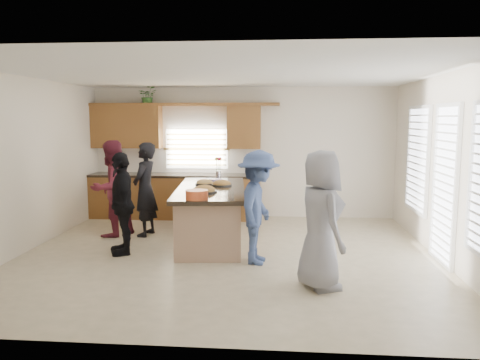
# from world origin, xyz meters

# --- Properties ---
(floor) EXTENTS (6.50, 6.50, 0.00)m
(floor) POSITION_xyz_m (0.00, 0.00, 0.00)
(floor) COLOR beige
(floor) RESTS_ON ground
(room_shell) EXTENTS (6.52, 6.02, 2.81)m
(room_shell) POSITION_xyz_m (0.00, 0.00, 1.90)
(room_shell) COLOR silver
(room_shell) RESTS_ON ground
(back_cabinetry) EXTENTS (4.08, 0.66, 2.46)m
(back_cabinetry) POSITION_xyz_m (-1.47, 2.73, 0.91)
(back_cabinetry) COLOR brown
(back_cabinetry) RESTS_ON ground
(right_wall_glazing) EXTENTS (0.06, 4.00, 2.25)m
(right_wall_glazing) POSITION_xyz_m (3.22, -0.13, 1.34)
(right_wall_glazing) COLOR white
(right_wall_glazing) RESTS_ON ground
(island) EXTENTS (1.40, 2.80, 0.95)m
(island) POSITION_xyz_m (-0.37, 0.81, 0.45)
(island) COLOR tan
(island) RESTS_ON ground
(platter_front) EXTENTS (0.42, 0.42, 0.17)m
(platter_front) POSITION_xyz_m (-0.41, 0.30, 0.98)
(platter_front) COLOR black
(platter_front) RESTS_ON island
(platter_mid) EXTENTS (0.36, 0.36, 0.15)m
(platter_mid) POSITION_xyz_m (-0.21, 1.07, 0.98)
(platter_mid) COLOR black
(platter_mid) RESTS_ON island
(platter_back) EXTENTS (0.34, 0.34, 0.14)m
(platter_back) POSITION_xyz_m (-0.54, 1.18, 0.98)
(platter_back) COLOR black
(platter_back) RESTS_ON island
(salad_bowl) EXTENTS (0.33, 0.33, 0.14)m
(salad_bowl) POSITION_xyz_m (-0.41, -0.38, 1.03)
(salad_bowl) COLOR #DF5628
(salad_bowl) RESTS_ON island
(clear_cup) EXTENTS (0.08, 0.08, 0.11)m
(clear_cup) POSITION_xyz_m (0.09, -0.22, 1.00)
(clear_cup) COLOR white
(clear_cup) RESTS_ON island
(plate_stack) EXTENTS (0.25, 0.25, 0.06)m
(plate_stack) POSITION_xyz_m (-0.39, 1.55, 0.98)
(plate_stack) COLOR #B594D8
(plate_stack) RESTS_ON island
(flower_vase) EXTENTS (0.14, 0.14, 0.42)m
(flower_vase) POSITION_xyz_m (-0.41, 2.07, 1.18)
(flower_vase) COLOR silver
(flower_vase) RESTS_ON island
(potted_plant) EXTENTS (0.45, 0.41, 0.42)m
(potted_plant) POSITION_xyz_m (-2.01, 2.82, 2.61)
(potted_plant) COLOR #376D2B
(potted_plant) RESTS_ON back_cabinetry
(woman_left_back) EXTENTS (0.49, 0.67, 1.71)m
(woman_left_back) POSITION_xyz_m (-1.63, 1.12, 0.85)
(woman_left_back) COLOR black
(woman_left_back) RESTS_ON ground
(woman_left_mid) EXTENTS (1.00, 1.07, 1.75)m
(woman_left_mid) POSITION_xyz_m (-2.23, 1.05, 0.87)
(woman_left_mid) COLOR maroon
(woman_left_mid) RESTS_ON ground
(woman_left_front) EXTENTS (0.74, 1.03, 1.62)m
(woman_left_front) POSITION_xyz_m (-1.66, -0.04, 0.81)
(woman_left_front) COLOR black
(woman_left_front) RESTS_ON ground
(woman_right_back) EXTENTS (0.76, 1.16, 1.68)m
(woman_right_back) POSITION_xyz_m (0.50, -0.35, 0.84)
(woman_right_back) COLOR #364875
(woman_right_back) RESTS_ON ground
(woman_right_front) EXTENTS (0.82, 1.00, 1.75)m
(woman_right_front) POSITION_xyz_m (1.32, -1.31, 0.88)
(woman_right_front) COLOR gray
(woman_right_front) RESTS_ON ground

